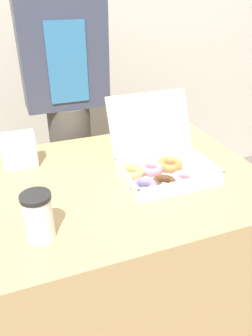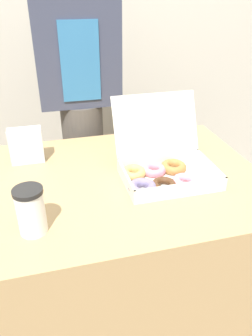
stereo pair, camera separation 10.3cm
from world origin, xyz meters
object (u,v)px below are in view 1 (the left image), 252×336
(coffee_cup, at_px, (38,217))
(donut_box, at_px, (163,167))
(napkin_holder, at_px, (19,150))
(person_customer, at_px, (67,95))

(coffee_cup, bearing_deg, donut_box, 21.29)
(napkin_holder, bearing_deg, person_customer, 53.18)
(coffee_cup, xyz_separation_m, person_customer, (0.25, 0.79, 0.08))
(donut_box, relative_size, napkin_holder, 2.52)
(donut_box, bearing_deg, coffee_cup, -158.71)
(donut_box, distance_m, coffee_cup, 0.50)
(donut_box, bearing_deg, person_customer, 109.58)
(coffee_cup, bearing_deg, person_customer, 72.56)
(donut_box, distance_m, person_customer, 0.66)
(donut_box, height_order, coffee_cup, donut_box)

